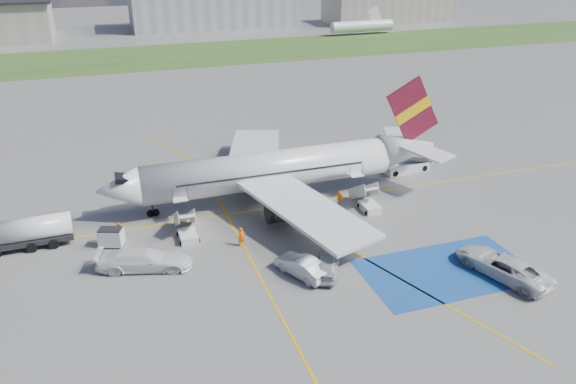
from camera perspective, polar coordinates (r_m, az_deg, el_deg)
The scene contains 21 objects.
ground at distance 47.87m, azimuth 2.98°, elevation -7.64°, with size 400.00×400.00×0.00m, color #60605E.
grass_strip at distance 135.72m, azimuth -12.36°, elevation 13.35°, with size 400.00×30.00×0.01m, color #2D4C1E.
taxiway_line_main at distance 57.73m, azimuth -1.40°, elevation -1.58°, with size 120.00×0.20×0.01m, color gold.
taxiway_line_cross at distance 38.92m, azimuth 1.49°, elevation -16.42°, with size 0.20×60.00×0.01m, color gold.
taxiway_line_diag at distance 57.73m, azimuth -1.40°, elevation -1.58°, with size 0.20×60.00×0.01m, color gold.
staging_box at distance 49.16m, azimuth 15.75°, elevation -7.70°, with size 14.00×8.00×0.01m, color navy.
terminal_centre at distance 177.07m, azimuth -7.61°, elevation 18.22°, with size 48.00×18.00×12.00m, color gray.
terminal_east at distance 189.71m, azimuth 10.22°, elevation 17.87°, with size 40.00×16.00×8.00m, color gray.
airliner at distance 58.49m, azimuth -0.62°, elevation 2.43°, with size 36.81×32.95×11.92m.
airstairs_fwd at distance 52.77m, azimuth -10.22°, elevation -3.95°, with size 1.90×5.20×3.60m.
airstairs_aft at distance 57.83m, azimuth 8.12°, elevation -1.11°, with size 1.90×5.20×3.60m.
fuel_tanker at distance 55.22m, azimuth -25.28°, elevation -4.07°, with size 8.44×2.59×2.86m.
gpu_cart at distance 52.89m, azimuth -17.51°, elevation -4.51°, with size 2.41×1.97×1.74m.
belt_loader at distance 67.93m, azimuth 11.93°, elevation 2.45°, with size 6.06×2.66×1.78m.
car_silver_a at distance 46.71m, azimuth 3.99°, elevation -7.36°, with size 1.97×4.90×1.67m, color #B2B6BA.
car_silver_b at distance 46.40m, azimuth 1.39°, elevation -7.55°, with size 1.74×5.00×1.65m, color silver.
van_white_a at distance 49.42m, azimuth 21.05°, elevation -6.75°, with size 2.87×6.22×2.33m, color silver.
van_white_b at distance 48.54m, azimuth -14.45°, elevation -6.38°, with size 2.41×5.93×2.32m, color white.
crew_fwd at distance 50.62m, azimuth -4.74°, elevation -4.55°, with size 0.66×0.44×1.82m, color orange.
crew_nose at distance 53.59m, azimuth -16.75°, elevation -3.87°, with size 0.87×0.68×1.80m, color orange.
crew_aft at distance 58.16m, azimuth 5.24°, elevation -0.58°, with size 0.97×0.40×1.66m, color orange.
Camera 1 is at (-15.39, -37.38, 25.64)m, focal length 35.00 mm.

